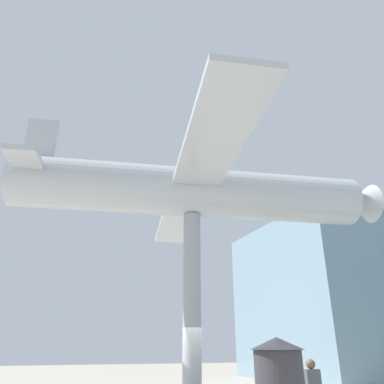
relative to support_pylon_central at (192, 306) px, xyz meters
name	(u,v)px	position (x,y,z in m)	size (l,w,h in m)	color
glass_pavilion_left	(360,301)	(-9.70, 16.78, 1.82)	(10.97, 14.84, 10.60)	#7593A3
support_pylon_central	(192,306)	(0.00, 0.00, 0.00)	(0.62, 0.62, 6.39)	#999EA3
suspended_airplane	(197,192)	(0.04, 0.19, 4.13)	(14.15, 14.14, 3.46)	#B2B7BC
visitor_person	(262,375)	(0.51, 2.21, -2.11)	(0.45, 0.41, 1.85)	#232328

